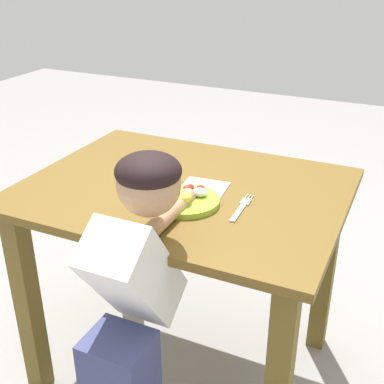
{
  "coord_description": "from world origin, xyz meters",
  "views": [
    {
      "loc": [
        0.64,
        -1.32,
        1.43
      ],
      "look_at": [
        0.06,
        -0.07,
        0.77
      ],
      "focal_mm": 47.2,
      "sensor_mm": 36.0,
      "label": 1
    }
  ],
  "objects_px": {
    "fork": "(242,208)",
    "spoon": "(146,182)",
    "person": "(133,322)",
    "plate": "(184,199)"
  },
  "relations": [
    {
      "from": "fork",
      "to": "spoon",
      "type": "xyz_separation_m",
      "value": [
        -0.34,
        0.03,
        0.0
      ]
    },
    {
      "from": "spoon",
      "to": "person",
      "type": "xyz_separation_m",
      "value": [
        0.18,
        -0.4,
        -0.2
      ]
    },
    {
      "from": "fork",
      "to": "person",
      "type": "bearing_deg",
      "value": 154.38
    },
    {
      "from": "fork",
      "to": "person",
      "type": "distance_m",
      "value": 0.45
    },
    {
      "from": "person",
      "to": "fork",
      "type": "bearing_deg",
      "value": 66.91
    },
    {
      "from": "person",
      "to": "spoon",
      "type": "bearing_deg",
      "value": 114.29
    },
    {
      "from": "plate",
      "to": "spoon",
      "type": "bearing_deg",
      "value": 156.49
    },
    {
      "from": "plate",
      "to": "fork",
      "type": "xyz_separation_m",
      "value": [
        0.17,
        0.05,
        -0.02
      ]
    },
    {
      "from": "fork",
      "to": "plate",
      "type": "bearing_deg",
      "value": 102.85
    },
    {
      "from": "plate",
      "to": "person",
      "type": "xyz_separation_m",
      "value": [
        0.01,
        -0.33,
        -0.21
      ]
    }
  ]
}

